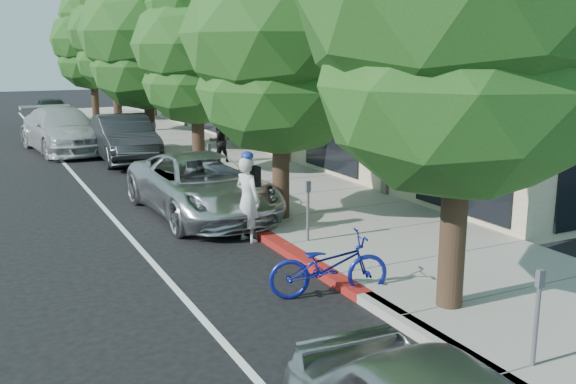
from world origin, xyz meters
TOP-DOWN VIEW (x-y plane):
  - ground at (0.00, 0.00)m, footprint 120.00×120.00m
  - sidewalk at (2.30, 8.00)m, footprint 4.60×56.00m
  - curb at (0.00, 8.00)m, footprint 0.30×56.00m
  - curb_red_segment at (0.00, 1.00)m, footprint 0.32×4.00m
  - storefront_building at (9.60, 18.00)m, footprint 10.00×36.00m
  - street_tree_1 at (0.90, 4.00)m, footprint 4.51×4.51m
  - street_tree_2 at (0.90, 10.00)m, footprint 3.92×3.92m
  - street_tree_3 at (0.90, 16.00)m, footprint 5.13×5.13m
  - street_tree_4 at (0.90, 22.00)m, footprint 4.24×4.24m
  - street_tree_5 at (0.90, 28.00)m, footprint 4.45×4.45m
  - cyclist at (-0.37, 3.00)m, footprint 0.62×0.77m
  - bicycle at (-0.40, -0.52)m, footprint 2.13×1.20m
  - silver_suv at (-0.54, 5.50)m, footprint 2.70×5.52m
  - dark_sedan at (-0.50, 14.32)m, footprint 1.96×5.20m
  - white_pickup at (-2.20, 17.73)m, footprint 3.16×6.24m
  - dark_suv_far at (-1.43, 28.00)m, footprint 1.97×4.48m
  - pedestrian at (2.21, 11.74)m, footprint 0.85×0.72m

SIDE VIEW (x-z plane):
  - ground at x=0.00m, z-range 0.00..0.00m
  - sidewalk at x=2.30m, z-range 0.00..0.15m
  - curb at x=0.00m, z-range 0.00..0.15m
  - curb_red_segment at x=0.00m, z-range 0.00..0.15m
  - bicycle at x=-0.40m, z-range 0.00..1.06m
  - dark_suv_far at x=-1.43m, z-range 0.00..1.50m
  - silver_suv at x=-0.54m, z-range 0.00..1.51m
  - dark_sedan at x=-0.50m, z-range 0.00..1.70m
  - white_pickup at x=-2.20m, z-range 0.00..1.74m
  - cyclist at x=-0.37m, z-range 0.00..1.83m
  - pedestrian at x=2.21m, z-range 0.15..1.68m
  - storefront_building at x=9.60m, z-range 0.00..7.00m
  - street_tree_2 at x=0.90m, z-range 0.79..7.37m
  - street_tree_1 at x=0.90m, z-range 0.76..7.75m
  - street_tree_5 at x=0.90m, z-range 0.85..8.09m
  - street_tree_3 at x=0.90m, z-range 0.78..8.37m
  - street_tree_4 at x=0.90m, z-range 0.97..8.55m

